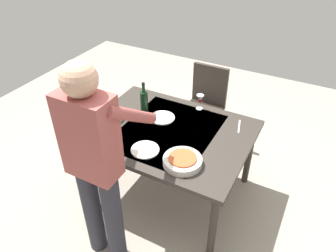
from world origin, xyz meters
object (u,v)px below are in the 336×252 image
object	(u,v)px
person_server	(95,161)
water_cup_near_right	(114,131)
dining_table	(168,137)
wine_bottle	(144,101)
dinner_plate_near	(145,150)
wine_glass_left	(200,99)
side_bowl_salad	(113,116)
dinner_plate_far	(162,118)
water_cup_near_left	(95,140)
chair_near	(206,101)
serving_bowl_pasta	(183,161)

from	to	relation	value
person_server	water_cup_near_right	distance (m)	0.62
dining_table	wine_bottle	xyz separation A→B (m)	(0.35, -0.18, 0.18)
person_server	dinner_plate_near	size ratio (longest dim) A/B	7.34
wine_glass_left	water_cup_near_right	size ratio (longest dim) A/B	1.69
dinner_plate_near	dining_table	bearing A→B (deg)	-96.67
wine_bottle	side_bowl_salad	bearing A→B (deg)	55.55
dinner_plate_far	wine_glass_left	bearing A→B (deg)	-127.45
water_cup_near_right	dining_table	bearing A→B (deg)	-143.20
dining_table	water_cup_near_right	distance (m)	0.47
water_cup_near_left	water_cup_near_right	bearing A→B (deg)	-111.53
chair_near	serving_bowl_pasta	distance (m)	1.32
serving_bowl_pasta	side_bowl_salad	bearing A→B (deg)	-16.79
chair_near	person_server	xyz separation A→B (m)	(0.10, 1.73, 0.43)
person_server	side_bowl_salad	bearing A→B (deg)	-60.72
dining_table	side_bowl_salad	world-z (taller)	side_bowl_salad
person_server	water_cup_near_right	xyz separation A→B (m)	(0.25, -0.53, -0.19)
water_cup_near_right	serving_bowl_pasta	size ratio (longest dim) A/B	0.30
dinner_plate_far	wine_bottle	bearing A→B (deg)	-9.54
dining_table	chair_near	distance (m)	0.94
person_server	water_cup_near_right	bearing A→B (deg)	-65.08
person_server	water_cup_near_left	distance (m)	0.51
chair_near	dinner_plate_near	bearing A→B (deg)	89.02
dinner_plate_near	water_cup_near_left	bearing A→B (deg)	17.30
water_cup_near_left	serving_bowl_pasta	bearing A→B (deg)	-170.82
side_bowl_salad	dinner_plate_near	distance (m)	0.55
wine_glass_left	water_cup_near_left	distance (m)	1.05
dinner_plate_near	water_cup_near_right	bearing A→B (deg)	-8.22
wine_bottle	dinner_plate_near	bearing A→B (deg)	121.77
chair_near	wine_bottle	size ratio (longest dim) A/B	3.07
person_server	dinner_plate_near	distance (m)	0.54
water_cup_near_right	dinner_plate_near	size ratio (longest dim) A/B	0.39
person_server	side_bowl_salad	world-z (taller)	person_server
water_cup_near_left	serving_bowl_pasta	size ratio (longest dim) A/B	0.31
person_server	wine_bottle	xyz separation A→B (m)	(0.23, -0.99, -0.12)
water_cup_near_right	water_cup_near_left	bearing A→B (deg)	68.47
serving_bowl_pasta	dining_table	bearing A→B (deg)	-47.67
chair_near	wine_glass_left	size ratio (longest dim) A/B	6.03
dinner_plate_far	dinner_plate_near	bearing A→B (deg)	101.98
dining_table	dinner_plate_near	size ratio (longest dim) A/B	6.16
dinner_plate_near	dinner_plate_far	size ratio (longest dim) A/B	1.00
person_server	dinner_plate_far	xyz separation A→B (m)	(0.02, -0.95, -0.23)
person_server	serving_bowl_pasta	world-z (taller)	person_server
water_cup_near_left	person_server	bearing A→B (deg)	131.11
chair_near	dinner_plate_far	size ratio (longest dim) A/B	3.96
dining_table	dinner_plate_near	bearing A→B (deg)	83.33
wine_glass_left	dinner_plate_near	distance (m)	0.80
person_server	dinner_plate_far	world-z (taller)	person_server
dining_table	serving_bowl_pasta	xyz separation A→B (m)	(-0.30, 0.33, 0.10)
serving_bowl_pasta	person_server	bearing A→B (deg)	48.86
wine_glass_left	side_bowl_salad	distance (m)	0.83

